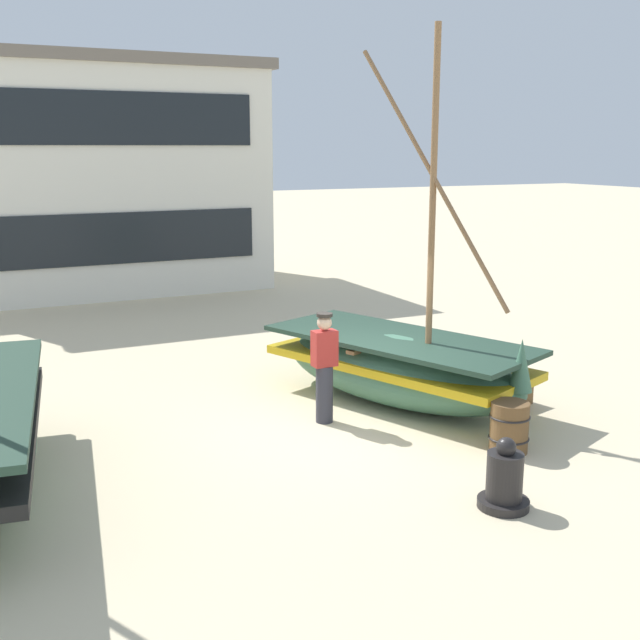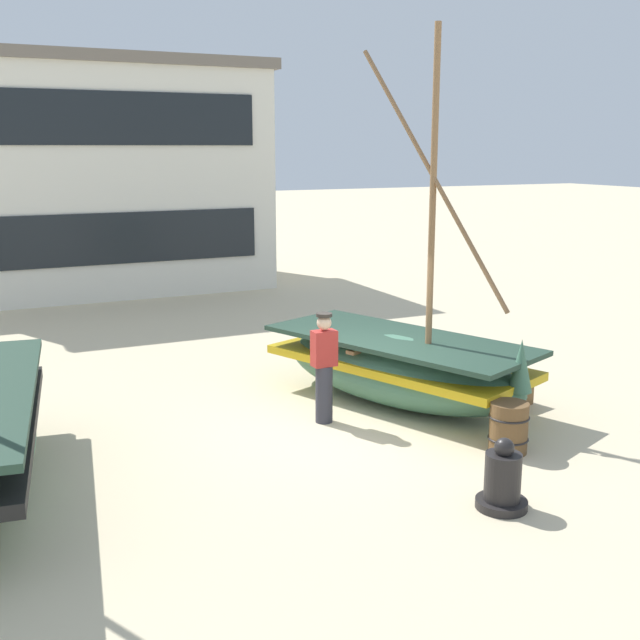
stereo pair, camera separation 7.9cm
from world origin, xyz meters
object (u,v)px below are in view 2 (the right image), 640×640
at_px(wooden_barrel, 509,427).
at_px(cargo_crate, 511,391).
at_px(capstan_winch, 503,481).
at_px(harbor_building_main, 103,175).
at_px(fisherman_by_hull, 324,369).
at_px(fishing_boat_near_left, 400,366).

distance_m(wooden_barrel, cargo_crate, 2.12).
bearing_deg(capstan_winch, cargo_crate, 49.72).
distance_m(wooden_barrel, harbor_building_main, 16.28).
distance_m(fisherman_by_hull, cargo_crate, 3.20).
relative_size(capstan_winch, wooden_barrel, 1.22).
bearing_deg(cargo_crate, harbor_building_main, 104.76).
height_order(fishing_boat_near_left, harbor_building_main, harbor_building_main).
bearing_deg(fishing_boat_near_left, wooden_barrel, -84.13).
bearing_deg(capstan_winch, fisherman_by_hull, 99.76).
relative_size(capstan_winch, harbor_building_main, 0.09).
relative_size(fisherman_by_hull, capstan_winch, 1.98).
bearing_deg(wooden_barrel, harbor_building_main, 98.59).
xyz_separation_m(fishing_boat_near_left, harbor_building_main, (-2.14, 13.40, 2.64)).
height_order(wooden_barrel, cargo_crate, wooden_barrel).
relative_size(capstan_winch, cargo_crate, 1.61).
bearing_deg(fishing_boat_near_left, capstan_winch, -103.43).
height_order(capstan_winch, cargo_crate, capstan_winch).
distance_m(fisherman_by_hull, capstan_winch, 3.56).
bearing_deg(fisherman_by_hull, harbor_building_main, 92.70).
relative_size(cargo_crate, harbor_building_main, 0.06).
height_order(fisherman_by_hull, wooden_barrel, fisherman_by_hull).
bearing_deg(capstan_winch, harbor_building_main, 94.14).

